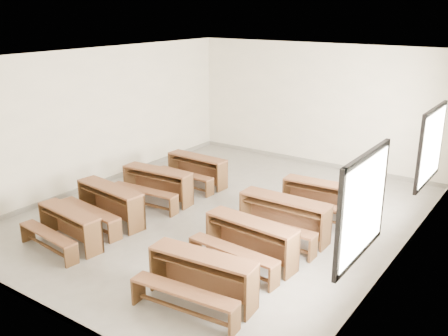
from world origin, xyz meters
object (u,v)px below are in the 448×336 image
Objects in this scene: desk_set_3 at (196,168)px; desk_set_5 at (249,239)px; desk_set_6 at (283,215)px; desk_set_0 at (68,225)px; desk_set_7 at (319,196)px; desk_set_1 at (108,202)px; desk_set_4 at (201,275)px; desk_set_2 at (156,183)px.

desk_set_3 is 3.97m from desk_set_5.
desk_set_3 is at bearing 155.51° from desk_set_6.
desk_set_5 is at bearing 29.66° from desk_set_0.
desk_set_7 is (0.10, 1.37, -0.04)m from desk_set_6.
desk_set_7 is at bearing 46.70° from desk_set_1.
desk_set_3 is 0.93× the size of desk_set_4.
desk_set_2 is 0.98× the size of desk_set_6.
desk_set_2 is at bearing -160.97° from desk_set_7.
desk_set_2 is at bearing 135.87° from desk_set_4.
desk_set_2 reaches higher than desk_set_7.
desk_set_2 is 0.99× the size of desk_set_5.
desk_set_2 is 0.99× the size of desk_set_4.
desk_set_1 is at bearing -172.57° from desk_set_5.
desk_set_1 is 1.02× the size of desk_set_4.
desk_set_1 is 3.14m from desk_set_5.
desk_set_4 is 3.89m from desk_set_7.
desk_set_2 is at bearing 179.17° from desk_set_6.
desk_set_1 reaches higher than desk_set_3.
desk_set_6 reaches higher than desk_set_2.
desk_set_7 reaches higher than desk_set_0.
desk_set_5 reaches higher than desk_set_2.
desk_set_3 is (0.06, 2.72, -0.02)m from desk_set_1.
desk_set_5 is at bearing -37.38° from desk_set_3.
desk_set_5 is 0.99× the size of desk_set_6.
desk_set_6 is (3.12, -0.03, 0.02)m from desk_set_2.
desk_set_7 is at bearing 18.38° from desk_set_2.
desk_set_1 is 1.09× the size of desk_set_7.
desk_set_0 is 0.90× the size of desk_set_4.
desk_set_0 is at bearing -141.26° from desk_set_6.
desk_set_2 is at bearing 95.78° from desk_set_1.
desk_set_7 is (3.18, -0.01, -0.00)m from desk_set_3.
desk_set_0 is 0.91× the size of desk_set_5.
desk_set_3 is 4.99m from desk_set_4.
desk_set_4 is 0.99× the size of desk_set_6.
desk_set_4 reaches higher than desk_set_2.
desk_set_1 is (-0.15, 1.10, 0.05)m from desk_set_0.
desk_set_4 is (3.12, -3.90, 0.02)m from desk_set_3.
desk_set_5 is (3.07, -2.52, 0.02)m from desk_set_3.
desk_set_3 is 0.93× the size of desk_set_5.
desk_set_5 is at bearing 86.74° from desk_set_4.
desk_set_4 is 1.07× the size of desk_set_7.
desk_set_0 is 0.97× the size of desk_set_3.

